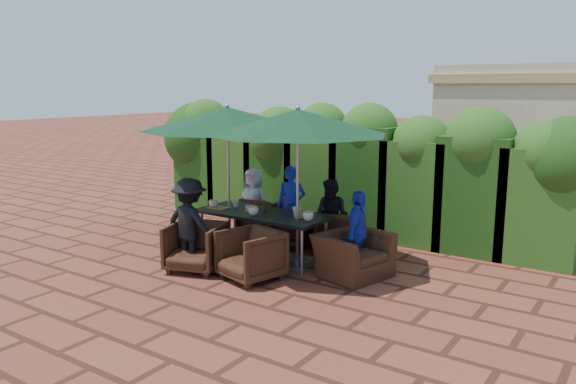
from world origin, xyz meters
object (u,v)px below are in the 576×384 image
Objects in this scene: chair_far_mid at (296,226)px; chair_end_right at (353,248)px; dining_table at (262,217)px; umbrella_right at (298,122)px; umbrella_left at (227,119)px; chair_far_left at (264,215)px; chair_near_right at (251,253)px; chair_far_right at (339,229)px; chair_near_left at (196,244)px.

chair_end_right is at bearing 153.25° from chair_far_mid.
chair_far_mid is at bearing 86.69° from dining_table.
chair_far_mid is at bearing 124.48° from umbrella_right.
umbrella_left is at bearing 178.45° from umbrella_right.
chair_end_right is at bearing 149.23° from chair_far_left.
dining_table is 2.67× the size of chair_far_left.
dining_table is 1.08m from chair_near_right.
chair_near_right is at bearing -38.05° from umbrella_left.
chair_far_right is 0.76× the size of chair_end_right.
chair_near_left is at bearing 78.22° from chair_far_mid.
chair_far_left is 0.83m from chair_far_mid.
dining_table is 1.19m from chair_near_left.
umbrella_right is 2.01m from chair_end_right.
chair_end_right is at bearing 54.50° from chair_near_right.
chair_far_left is (-0.76, 1.06, -0.27)m from dining_table.
chair_near_right is (1.16, -0.91, -1.82)m from umbrella_left.
dining_table is at bearing 133.03° from chair_near_right.
chair_end_right is (0.92, 0.07, -1.78)m from umbrella_right.
umbrella_left and umbrella_right have the same top height.
chair_far_mid is (0.05, 0.91, -0.33)m from dining_table.
chair_far_right reaches higher than chair_far_mid.
chair_far_left is 1.59m from chair_far_right.
umbrella_right is (0.71, -0.05, 1.54)m from dining_table.
dining_table reaches higher than chair_far_mid.
chair_near_left is at bearing -113.06° from dining_table.
chair_far_mid is 0.91× the size of chair_far_right.
dining_table is 3.15× the size of chair_far_mid.
chair_near_left is at bearing -156.14° from chair_near_right.
chair_far_left is at bearing 80.03° from chair_near_left.
chair_far_mid is (0.81, -0.15, -0.06)m from chair_far_left.
chair_far_left is 1.08× the size of chair_far_right.
dining_table is at bearing 89.30° from chair_far_mid.
chair_far_right is at bearing 53.02° from chair_end_right.
chair_end_right is at bearing 108.14° from chair_far_right.
umbrella_right reaches higher than chair_far_right.
chair_near_right is 0.81× the size of chair_end_right.
chair_far_left is 1.02× the size of chair_near_right.
chair_far_right is 2.48m from chair_near_left.
chair_near_left is (-0.45, -1.07, -0.27)m from dining_table.
chair_far_mid is at bearing 51.85° from umbrella_left.
chair_end_right is (2.40, -1.04, 0.02)m from chair_far_left.
chair_near_right is at bearing 60.42° from chair_far_right.
chair_far_right is 0.94× the size of chair_near_left.
chair_far_right is at bearing 84.19° from umbrella_right.
chair_far_left is 1.18× the size of chair_far_mid.
chair_far_mid is 0.79m from chair_far_right.
chair_far_left is (-1.47, 1.11, -1.81)m from umbrella_right.
dining_table is 1.68m from umbrella_left.
chair_far_left reaches higher than chair_near_left.
umbrella_right is at bearing 22.76° from chair_near_left.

